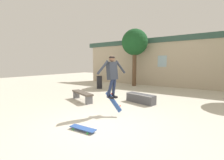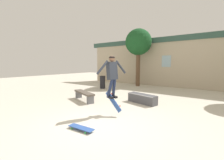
{
  "view_description": "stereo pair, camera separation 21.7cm",
  "coord_description": "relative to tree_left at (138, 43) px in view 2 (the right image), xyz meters",
  "views": [
    {
      "loc": [
        2.6,
        -3.58,
        1.85
      ],
      "look_at": [
        -0.33,
        0.87,
        1.27
      ],
      "focal_mm": 24.0,
      "sensor_mm": 36.0,
      "label": 1
    },
    {
      "loc": [
        2.77,
        -3.46,
        1.85
      ],
      "look_at": [
        -0.33,
        0.87,
        1.27
      ],
      "focal_mm": 24.0,
      "sensor_mm": 36.0,
      "label": 2
    }
  ],
  "objects": [
    {
      "name": "ground_plane",
      "position": [
        2.7,
        -7.87,
        -3.52
      ],
      "size": [
        40.0,
        40.0,
        0.0
      ],
      "primitive_type": "plane",
      "color": "beige"
    },
    {
      "name": "building_backdrop",
      "position": [
        2.68,
        1.1,
        -1.46
      ],
      "size": [
        16.7,
        0.52,
        4.9
      ],
      "color": "#B7A88E",
      "rests_on": "ground_plane"
    },
    {
      "name": "tree_left",
      "position": [
        0.0,
        0.0,
        0.0
      ],
      "size": [
        2.12,
        2.12,
        4.66
      ],
      "color": "brown",
      "rests_on": "ground_plane"
    },
    {
      "name": "park_bench",
      "position": [
        0.04,
        -6.15,
        -3.19
      ],
      "size": [
        1.72,
        0.95,
        0.45
      ],
      "rotation": [
        0.0,
        0.0,
        -0.36
      ],
      "color": "brown",
      "rests_on": "ground_plane"
    },
    {
      "name": "skate_ledge",
      "position": [
        2.61,
        -4.88,
        -3.31
      ],
      "size": [
        1.5,
        0.77,
        0.42
      ],
      "rotation": [
        0.0,
        0.0,
        -0.25
      ],
      "color": "#4C4C51",
      "rests_on": "ground_plane"
    },
    {
      "name": "trash_bin",
      "position": [
        -1.57,
        -2.71,
        -3.03
      ],
      "size": [
        0.44,
        0.44,
        0.95
      ],
      "color": "black",
      "rests_on": "ground_plane"
    },
    {
      "name": "skater",
      "position": [
        2.37,
        -6.99,
        -2.01
      ],
      "size": [
        0.49,
        1.22,
        1.52
      ],
      "rotation": [
        0.0,
        0.0,
        -0.33
      ],
      "color": "#282D38"
    },
    {
      "name": "skateboard_flipping",
      "position": [
        2.46,
        -7.03,
        -3.03
      ],
      "size": [
        0.71,
        0.11,
        0.76
      ],
      "rotation": [
        0.0,
        0.0,
        0.01
      ],
      "color": "#2D519E"
    },
    {
      "name": "skateboard_resting",
      "position": [
        2.44,
        -8.57,
        -3.45
      ],
      "size": [
        0.82,
        0.29,
        0.08
      ],
      "rotation": [
        0.0,
        0.0,
        3.21
      ],
      "color": "#2D519E",
      "rests_on": "ground_plane"
    }
  ]
}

